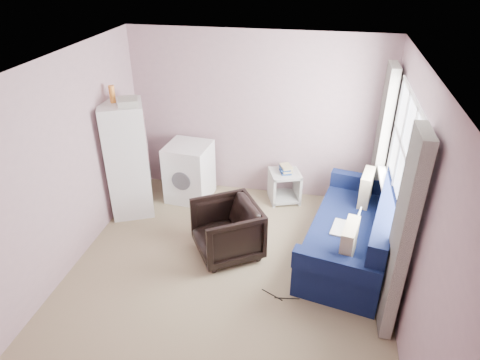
% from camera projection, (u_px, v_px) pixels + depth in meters
% --- Properties ---
extents(room, '(3.84, 4.24, 2.54)m').
position_uv_depth(room, '(226.00, 186.00, 4.54)').
color(room, '#938060').
rests_on(room, ground).
extents(armchair, '(1.00, 1.02, 0.78)m').
position_uv_depth(armchair, '(227.00, 228.00, 5.35)').
color(armchair, black).
rests_on(armchair, ground).
extents(fridge, '(0.76, 0.76, 1.89)m').
position_uv_depth(fridge, '(127.00, 159.00, 6.01)').
color(fridge, white).
rests_on(fridge, ground).
extents(washing_machine, '(0.68, 0.68, 0.89)m').
position_uv_depth(washing_machine, '(189.00, 171.00, 6.52)').
color(washing_machine, white).
rests_on(washing_machine, ground).
extents(side_table, '(0.56, 0.56, 0.60)m').
position_uv_depth(side_table, '(285.00, 184.00, 6.53)').
color(side_table, '#B3B3AF').
rests_on(side_table, ground).
extents(sofa, '(1.33, 2.22, 0.93)m').
position_uv_depth(sofa, '(356.00, 234.00, 5.32)').
color(sofa, '#0E1842').
rests_on(sofa, ground).
extents(window_dressing, '(0.17, 2.62, 2.18)m').
position_uv_depth(window_dressing, '(390.00, 182.00, 4.90)').
color(window_dressing, white).
rests_on(window_dressing, ground).
extents(floor_cables, '(0.44, 0.14, 0.01)m').
position_uv_depth(floor_cables, '(279.00, 296.00, 4.84)').
color(floor_cables, black).
rests_on(floor_cables, ground).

